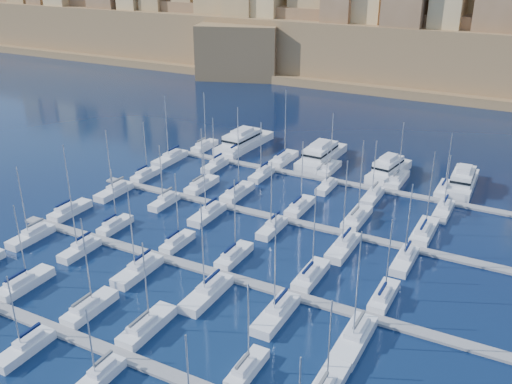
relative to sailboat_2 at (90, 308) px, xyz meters
The scene contains 52 objects.
ground 30.93m from the sailboat_2, 67.93° to the left, with size 600.00×600.00×0.00m, color black.
pontoon_near 12.80m from the sailboat_2, 24.68° to the right, with size 84.00×2.00×0.40m, color slate.
pontoon_mid_near 20.32m from the sailboat_2, 55.11° to the left, with size 84.00×2.00×0.40m, color slate.
pontoon_mid_far 40.37m from the sailboat_2, 73.27° to the left, with size 84.00×2.00×0.40m, color slate.
pontoon_far 61.76m from the sailboat_2, 79.16° to the left, with size 84.00×2.00×0.40m, color slate.
sailboat_1 12.94m from the sailboat_2, behind, with size 2.78×9.26×13.54m.
sailboat_2 is the anchor object (origin of this frame).
sailboat_3 9.60m from the sailboat_2, ahead, with size 2.87×9.58×13.24m.
sailboat_4 25.22m from the sailboat_2, ahead, with size 2.25×7.52×12.56m.
sailboat_8 10.38m from the sailboat_2, 95.79° to the right, with size 2.45×8.18×11.74m.
sailboat_9 14.60m from the sailboat_2, 43.13° to the right, with size 2.24×7.48×10.74m.
sailboat_12 33.77m from the sailboat_2, 139.07° to the left, with size 2.75×9.16×13.95m.
sailboat_13 25.44m from the sailboat_2, 122.99° to the left, with size 2.27×7.56×11.63m.
sailboat_14 21.35m from the sailboat_2, 90.73° to the left, with size 2.28×7.59×13.30m.
sailboat_15 24.23m from the sailboat_2, 64.34° to the left, with size 2.57×8.57×14.10m.
sailboat_16 32.52m from the sailboat_2, 42.92° to the left, with size 2.76×9.19×15.28m.
sailboat_17 41.43m from the sailboat_2, 31.69° to the left, with size 2.53×8.43×13.04m.
sailboat_18 26.42m from the sailboat_2, 154.54° to the left, with size 2.65×8.83×14.03m.
sailboat_19 17.58m from the sailboat_2, 137.93° to the left, with size 2.39×7.96×13.52m.
sailboat_20 11.00m from the sailboat_2, 91.86° to the left, with size 2.87×9.58×15.19m.
sailboat_21 16.39m from the sailboat_2, 40.51° to the left, with size 3.08×10.27×15.82m.
sailboat_22 25.87m from the sailboat_2, 24.70° to the left, with size 2.98×9.94×16.42m.
sailboat_23 36.27m from the sailboat_2, 16.97° to the left, with size 3.12×10.41×16.75m.
sailboat_24 49.85m from the sailboat_2, 119.09° to the left, with size 2.40×8.01×12.84m.
sailboat_25 45.43m from the sailboat_2, 102.97° to the left, with size 2.84×9.45×13.15m.
sailboat_26 44.43m from the sailboat_2, 92.17° to the left, with size 2.91×9.72×14.13m.
sailboat_27 45.74m from the sailboat_2, 74.40° to the left, with size 2.71×9.03×14.01m.
sailboat_28 50.37m from the sailboat_2, 62.10° to the left, with size 2.99×9.96×15.75m.
sailboat_29 57.31m from the sailboat_2, 51.31° to the left, with size 3.12×10.40×15.62m.
sailboat_30 41.08m from the sailboat_2, 126.12° to the left, with size 2.76×9.19×14.21m.
sailboat_31 36.04m from the sailboat_2, 109.68° to the left, with size 2.29×7.65×12.77m.
sailboat_32 33.13m from the sailboat_2, 92.85° to the left, with size 2.81×9.38×13.33m.
sailboat_33 35.58m from the sailboat_2, 71.07° to the left, with size 2.46×8.21×13.73m.
sailboat_34 41.35m from the sailboat_2, 52.58° to the left, with size 2.96×9.88×16.53m.
sailboat_35 48.54m from the sailboat_2, 43.33° to the left, with size 2.68×8.92×14.43m.
sailboat_36 69.95m from the sailboat_2, 109.51° to the left, with size 2.63×8.77×14.50m.
sailboat_37 67.20m from the sailboat_2, 101.92° to the left, with size 2.52×8.41×12.13m.
sailboat_38 66.72m from the sailboat_2, 91.60° to the left, with size 3.09×10.31×17.34m.
sailboat_39 66.68m from the sailboat_2, 81.43° to the left, with size 2.63×8.78×13.72m.
sailboat_40 71.05m from the sailboat_2, 69.22° to the left, with size 2.93×9.78×13.60m.
sailboat_41 74.71m from the sailboat_2, 61.97° to the left, with size 2.64×8.80×12.95m.
sailboat_42 60.23m from the sailboat_2, 115.16° to the left, with size 3.16×10.53×16.20m.
sailboat_43 57.29m from the sailboat_2, 103.96° to the left, with size 2.50×8.33×12.39m.
sailboat_44 55.67m from the sailboat_2, 91.94° to the left, with size 2.48×8.26×13.03m.
sailboat_45 57.53m from the sailboat_2, 76.76° to the left, with size 2.25×7.51×10.25m.
sailboat_46 60.11m from the sailboat_2, 67.32° to the left, with size 2.59×8.62×12.84m.
sailboat_47 66.55m from the sailboat_2, 56.15° to the left, with size 2.70×9.00×12.32m.
motor_yacht_a 73.14m from the sailboat_2, 102.05° to the left, with size 7.06×19.81×5.25m.
motor_yacht_b 71.38m from the sailboat_2, 85.37° to the left, with size 6.08×18.83×5.25m.
motor_yacht_c 72.90m from the sailboat_2, 72.12° to the left, with size 6.65×15.51×5.25m.
motor_yacht_d 79.41m from the sailboat_2, 61.37° to the left, with size 5.12×15.80×5.25m.
fortified_city 184.81m from the sailboat_2, 86.44° to the left, with size 460.00×108.95×59.52m.
Camera 1 is at (39.62, -76.23, 46.86)m, focal length 40.00 mm.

